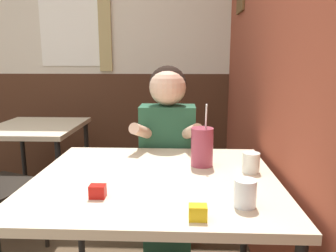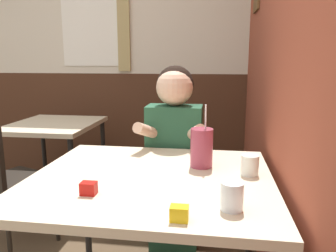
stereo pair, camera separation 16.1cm
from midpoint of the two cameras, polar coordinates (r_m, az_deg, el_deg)
brick_wall_right at (r=2.13m, az=19.86°, el=13.93°), size 0.08×4.28×2.70m
back_wall at (r=3.37m, az=-6.58°, el=13.47°), size 5.43×0.09×2.70m
main_table at (r=1.51m, az=0.13°, el=-10.74°), size 1.08×0.96×0.72m
background_table at (r=2.87m, az=-17.72°, el=-1.20°), size 0.68×0.76×0.72m
chair_near_window at (r=2.29m, az=-25.27°, el=-7.95°), size 0.52×0.52×0.88m
person_seated at (r=2.08m, az=3.33°, el=-4.73°), size 0.42×0.42×1.20m
cocktail_pitcher at (r=1.61m, az=8.75°, el=-3.80°), size 0.11×0.11×0.31m
glass_near_pitcher at (r=1.20m, az=14.99°, el=-11.78°), size 0.08×0.08×0.10m
glass_center at (r=1.55m, az=16.99°, el=-6.58°), size 0.08×0.08×0.09m
condiment_ketchup at (r=1.31m, az=-10.20°, el=-10.71°), size 0.06×0.04×0.05m
condiment_mustard at (r=1.10m, az=6.33°, el=-15.00°), size 0.06×0.04×0.05m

